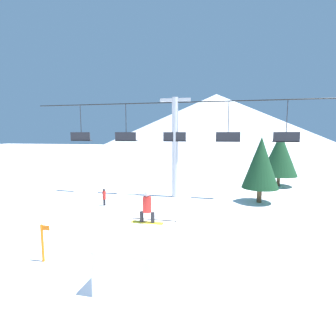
% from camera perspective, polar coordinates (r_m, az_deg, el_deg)
% --- Properties ---
extents(ground_plane, '(220.00, 220.00, 0.00)m').
position_cam_1_polar(ground_plane, '(9.80, -9.62, -23.92)').
color(ground_plane, white).
extents(mountain_ridge, '(76.17, 76.17, 16.88)m').
position_cam_1_polar(mountain_ridge, '(81.67, 10.36, 9.65)').
color(mountain_ridge, silver).
rests_on(mountain_ridge, ground_plane).
extents(snow_ramp, '(2.03, 3.39, 1.51)m').
position_cam_1_polar(snow_ramp, '(10.07, -6.09, -18.08)').
color(snow_ramp, white).
rests_on(snow_ramp, ground_plane).
extents(snowboarder, '(1.33, 0.35, 1.32)m').
position_cam_1_polar(snowboarder, '(10.65, -4.59, -8.47)').
color(snowboarder, yellow).
rests_on(snowboarder, snow_ramp).
extents(chairlift, '(24.14, 0.48, 7.93)m').
position_cam_1_polar(chairlift, '(20.89, 1.50, 6.00)').
color(chairlift, '#B2B2B7').
rests_on(chairlift, ground_plane).
extents(pine_tree_near, '(2.66, 2.66, 4.90)m').
position_cam_1_polar(pine_tree_near, '(20.37, 19.54, 1.09)').
color(pine_tree_near, '#4C3823').
rests_on(pine_tree_near, ground_plane).
extents(pine_tree_far, '(3.40, 3.40, 5.22)m').
position_cam_1_polar(pine_tree_far, '(27.63, 23.16, 2.75)').
color(pine_tree_far, '#4C3823').
rests_on(pine_tree_far, ground_plane).
extents(trail_marker, '(0.41, 0.10, 1.54)m').
position_cam_1_polar(trail_marker, '(11.90, -25.61, -14.30)').
color(trail_marker, orange).
rests_on(trail_marker, ground_plane).
extents(distant_skier, '(0.24, 0.24, 1.23)m').
position_cam_1_polar(distant_skier, '(19.34, -13.72, -6.00)').
color(distant_skier, black).
rests_on(distant_skier, ground_plane).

